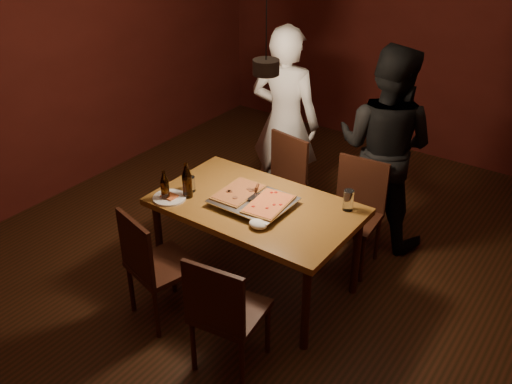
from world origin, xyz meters
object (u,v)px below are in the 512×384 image
Objects in this scene: beer_bottle_a at (165,186)px; beer_bottle_b at (187,180)px; chair_far_left at (281,176)px; chair_near_right at (223,306)px; dining_table at (256,212)px; pendant_lamp at (266,66)px; chair_near_left at (151,258)px; diner_white at (285,122)px; chair_far_right at (356,204)px; plate_slice at (169,198)px; diner_dark at (384,147)px; pizza_tray at (253,202)px.

beer_bottle_a is 0.17m from beer_bottle_b.
chair_near_right is (0.65, -1.64, 0.00)m from chair_far_left.
pendant_lamp reaches higher than dining_table.
diner_white is at bearing 108.51° from chair_near_left.
chair_far_left is 0.76m from chair_far_right.
diner_white reaches higher than dining_table.
plate_slice is 1.23m from pendant_lamp.
chair_near_right is 2.08m from diner_dark.
diner_dark is at bearing 56.59° from beer_bottle_b.
pizza_tray is 0.63m from plate_slice.
chair_near_right is at bearing -28.18° from beer_bottle_a.
chair_far_left and chair_near_right have the same top height.
beer_bottle_a reaches higher than plate_slice.
diner_dark reaches higher than beer_bottle_a.
chair_near_left is at bearing 84.39° from diner_white.
diner_dark reaches higher than pizza_tray.
dining_table is 0.90m from chair_far_right.
dining_table is at bearing 28.85° from plate_slice.
dining_table is 3.07× the size of chair_far_left.
chair_far_left is 0.91m from pizza_tray.
diner_dark reaches higher than plate_slice.
chair_far_left is at bearing 107.77° from pizza_tray.
chair_near_right is 1.73× the size of beer_bottle_b.
chair_near_right is at bearing 103.68° from diner_white.
pendant_lamp is at bearing 86.65° from pizza_tray.
diner_dark reaches higher than chair_near_left.
beer_bottle_b is 1.70m from diner_dark.
chair_far_left reaches higher than dining_table.
dining_table is 0.70m from beer_bottle_a.
chair_near_left reaches higher than dining_table.
chair_near_left is 0.52m from plate_slice.
chair_far_left is at bearing 76.69° from plate_slice.
diner_dark reaches higher than chair_far_left.
beer_bottle_b is at bearing 41.01° from chair_far_right.
chair_near_left is at bearing 97.97° from chair_far_left.
diner_white is (0.08, 1.46, 0.13)m from plate_slice.
diner_white is (-0.49, 1.14, 0.21)m from dining_table.
chair_near_right is 1.08m from plate_slice.
diner_dark reaches higher than chair_far_right.
plate_slice is (-1.02, -1.08, 0.22)m from chair_far_right.
beer_bottle_a is at bearing 54.32° from diner_dark.
beer_bottle_a is (-0.21, 0.40, 0.33)m from chair_near_left.
beer_bottle_b is (-0.11, 0.53, 0.35)m from chair_near_left.
chair_far_right is at bearing 46.45° from beer_bottle_b.
diner_dark is (0.94, 1.42, -0.02)m from beer_bottle_b.
chair_far_right is 0.55m from diner_dark.
chair_near_left is at bearing -78.58° from beer_bottle_b.
diner_white is at bearing 90.57° from beer_bottle_b.
chair_far_left is at bearing 80.36° from beer_bottle_b.
pendant_lamp is (0.57, 0.43, 1.00)m from plate_slice.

